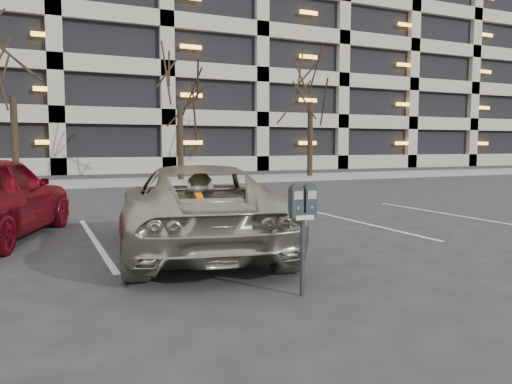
# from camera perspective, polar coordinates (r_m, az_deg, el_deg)

# --- Properties ---
(ground) EXTENTS (140.00, 140.00, 0.00)m
(ground) POSITION_cam_1_polar(r_m,az_deg,el_deg) (7.46, -5.12, -7.81)
(ground) COLOR #28282B
(ground) RESTS_ON ground
(sidewalk) EXTENTS (80.00, 4.00, 0.12)m
(sidewalk) POSITION_cam_1_polar(r_m,az_deg,el_deg) (23.05, -18.19, 0.97)
(sidewalk) COLOR gray
(sidewalk) RESTS_ON ground
(stall_lines) EXTENTS (16.90, 5.20, 0.00)m
(stall_lines) POSITION_cam_1_polar(r_m,az_deg,el_deg) (9.38, -17.95, -5.31)
(stall_lines) COLOR silver
(stall_lines) RESTS_ON ground
(parking_garage) EXTENTS (52.00, 20.00, 19.00)m
(parking_garage) POSITION_cam_1_polar(r_m,az_deg,el_deg) (43.83, -4.79, 15.22)
(parking_garage) COLOR black
(parking_garage) RESTS_ON ground
(tree_b) EXTENTS (3.65, 3.65, 8.30)m
(tree_b) POSITION_cam_1_polar(r_m,az_deg,el_deg) (23.29, -26.27, 15.41)
(tree_b) COLOR black
(tree_b) RESTS_ON ground
(tree_c) EXTENTS (3.37, 3.37, 7.67)m
(tree_c) POSITION_cam_1_polar(r_m,az_deg,el_deg) (24.05, -8.76, 14.44)
(tree_c) COLOR black
(tree_c) RESTS_ON ground
(tree_d) EXTENTS (3.89, 3.89, 8.83)m
(tree_d) POSITION_cam_1_polar(r_m,az_deg,el_deg) (26.90, 6.29, 15.31)
(tree_d) COLOR black
(tree_d) RESTS_ON ground
(parking_meter) EXTENTS (0.32, 0.14, 1.25)m
(parking_meter) POSITION_cam_1_polar(r_m,az_deg,el_deg) (5.58, 5.37, -2.26)
(parking_meter) COLOR black
(parking_meter) RESTS_ON ground
(suv_silver) EXTENTS (3.18, 5.35, 1.40)m
(suv_silver) POSITION_cam_1_polar(r_m,az_deg,el_deg) (8.14, -6.80, -1.75)
(suv_silver) COLOR #ADAA93
(suv_silver) RESTS_ON ground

